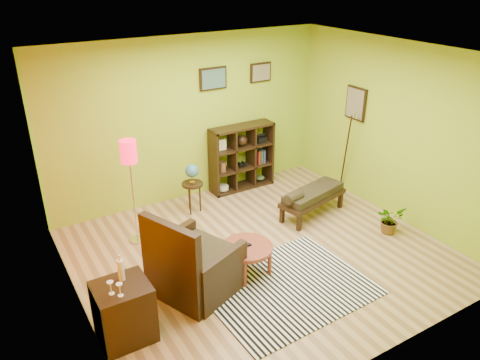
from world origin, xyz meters
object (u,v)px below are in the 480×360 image
armchair (193,268)px  floor_lamp (129,161)px  cube_shelf (242,157)px  bench (312,196)px  side_cabinet (124,312)px  potted_plant (389,222)px  globe_table (192,176)px  coffee_table (247,250)px

armchair → floor_lamp: (-0.20, 1.50, 0.95)m
cube_shelf → bench: cube_shelf is taller
side_cabinet → floor_lamp: 2.22m
armchair → floor_lamp: bearing=97.7°
armchair → side_cabinet: armchair is taller
potted_plant → cube_shelf: bearing=113.4°
globe_table → armchair: bearing=-116.0°
globe_table → bench: (1.60, -1.12, -0.29)m
side_cabinet → floor_lamp: size_ratio=0.63×
side_cabinet → bench: bearing=17.6°
globe_table → cube_shelf: size_ratio=0.72×
armchair → globe_table: armchair is taller
side_cabinet → bench: (3.52, 1.11, 0.01)m
side_cabinet → globe_table: (1.91, 2.23, 0.30)m
coffee_table → bench: size_ratio=0.53×
coffee_table → floor_lamp: (-0.99, 1.53, 0.94)m
coffee_table → armchair: 0.78m
floor_lamp → globe_table: size_ratio=1.86×
armchair → globe_table: size_ratio=1.41×
coffee_table → bench: bench is taller
globe_table → potted_plant: 3.19m
armchair → globe_table: (0.92, 1.88, 0.31)m
cube_shelf → potted_plant: 2.81m
coffee_table → bench: (1.74, 0.79, 0.00)m
potted_plant → coffee_table: bearing=174.2°
coffee_table → potted_plant: size_ratio=1.53×
bench → floor_lamp: bearing=164.9°
cube_shelf → potted_plant: size_ratio=2.67×
floor_lamp → bench: size_ratio=1.23×
globe_table → potted_plant: size_ratio=1.92×
cube_shelf → floor_lamp: bearing=-161.6°
coffee_table → cube_shelf: cube_shelf is taller
globe_table → bench: size_ratio=0.66×
floor_lamp → bench: floor_lamp is taller
floor_lamp → cube_shelf: size_ratio=1.34×
floor_lamp → bench: 2.97m
side_cabinet → floor_lamp: (0.79, 1.85, 0.95)m
potted_plant → bench: bearing=123.8°
cube_shelf → globe_table: bearing=-162.0°
globe_table → cube_shelf: 1.26m
armchair → potted_plant: (3.22, -0.28, -0.17)m
cube_shelf → side_cabinet: bearing=-139.9°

